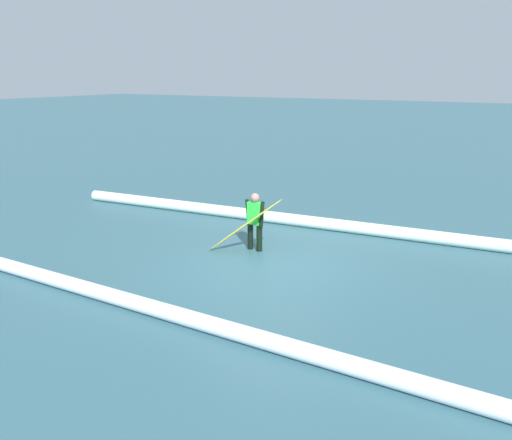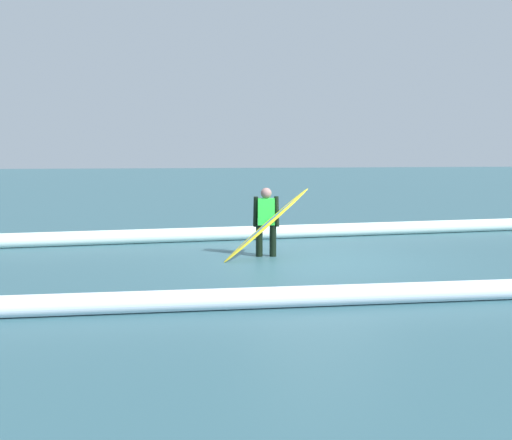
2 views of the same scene
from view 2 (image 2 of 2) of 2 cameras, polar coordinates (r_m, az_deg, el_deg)
The scene contains 5 objects.
ground_plane at distance 12.06m, azimuth 5.81°, elevation -3.86°, with size 150.81×150.81×0.00m, color #335D68.
surfer at distance 12.51m, azimuth 0.94°, elevation 0.17°, with size 0.51×0.25×1.40m.
surfboard at distance 12.15m, azimuth 1.01°, elevation -0.43°, with size 1.86×0.66×1.43m.
wave_crest_foreground at distance 15.17m, azimuth 1.50°, elevation -1.13°, with size 0.33×0.33×16.19m, color white.
wave_crest_midground at distance 8.89m, azimuth 12.22°, elevation -6.64°, with size 0.29×0.29×21.95m, color white.
Camera 2 is at (3.36, 11.39, 2.10)m, focal length 43.28 mm.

